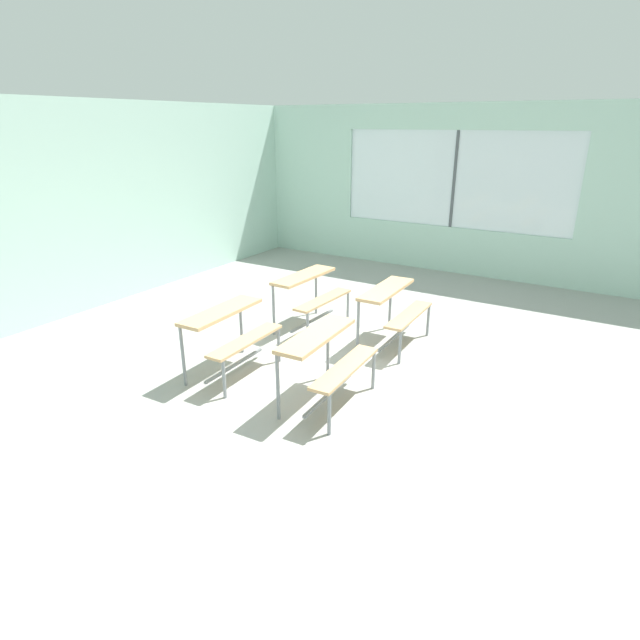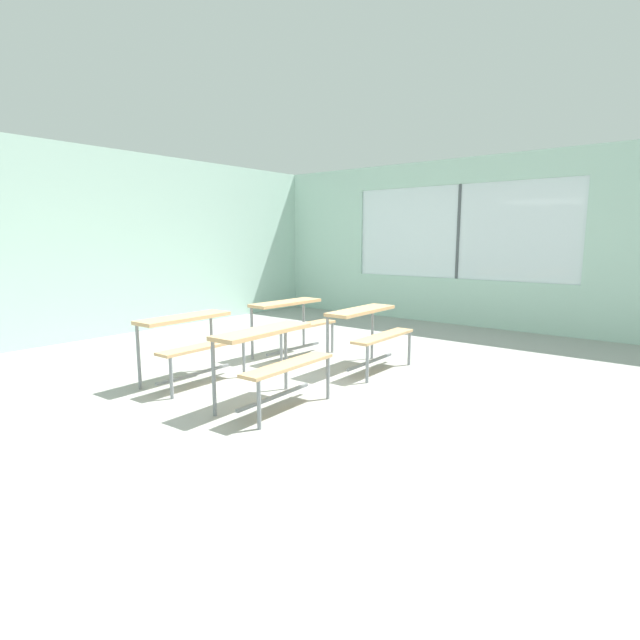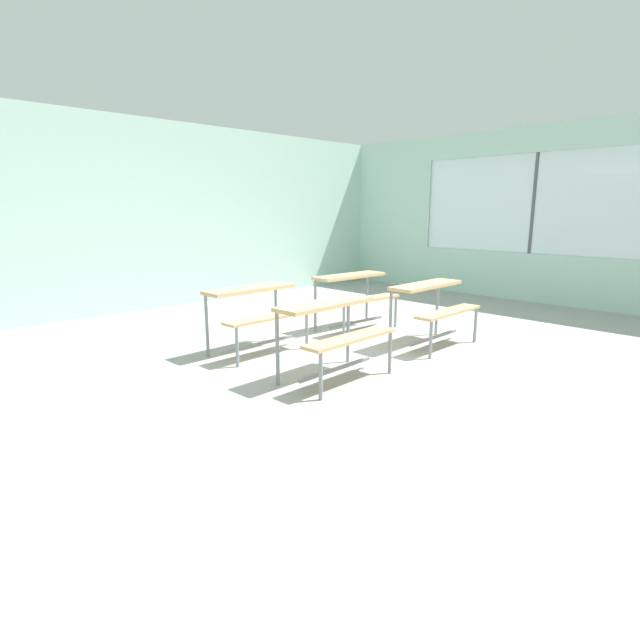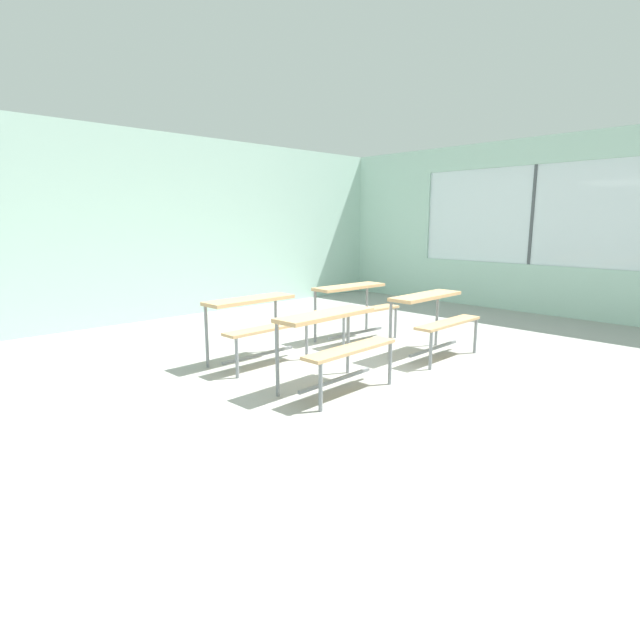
# 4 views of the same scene
# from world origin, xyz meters

# --- Properties ---
(ground) EXTENTS (10.00, 9.00, 0.05)m
(ground) POSITION_xyz_m (0.00, 0.00, -0.03)
(ground) COLOR #9E9E99
(wall_back) EXTENTS (10.00, 0.12, 3.00)m
(wall_back) POSITION_xyz_m (0.00, 4.50, 1.50)
(wall_back) COLOR silver
(wall_back) RESTS_ON ground
(wall_right) EXTENTS (0.12, 9.00, 3.00)m
(wall_right) POSITION_xyz_m (5.00, -0.13, 1.45)
(wall_right) COLOR silver
(wall_right) RESTS_ON ground
(desk_bench_r0c0) EXTENTS (1.12, 0.63, 0.74)m
(desk_bench_r0c0) POSITION_xyz_m (-0.51, -0.07, 0.56)
(desk_bench_r0c0) COLOR tan
(desk_bench_r0c0) RESTS_ON ground
(desk_bench_r0c1) EXTENTS (1.11, 0.61, 0.74)m
(desk_bench_r0c1) POSITION_xyz_m (1.21, -0.04, 0.56)
(desk_bench_r0c1) COLOR tan
(desk_bench_r0c1) RESTS_ON ground
(desk_bench_r1c0) EXTENTS (1.12, 0.62, 0.74)m
(desk_bench_r1c0) POSITION_xyz_m (-0.48, 1.18, 0.56)
(desk_bench_r1c0) COLOR tan
(desk_bench_r1c0) RESTS_ON ground
(desk_bench_r1c1) EXTENTS (1.13, 0.64, 0.74)m
(desk_bench_r1c1) POSITION_xyz_m (1.17, 1.17, 0.56)
(desk_bench_r1c1) COLOR tan
(desk_bench_r1c1) RESTS_ON ground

